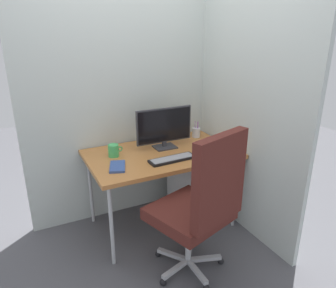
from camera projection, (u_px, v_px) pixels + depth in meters
name	position (u px, v px, depth m)	size (l,w,h in m)	color
ground_plane	(162.00, 223.00, 3.01)	(8.00, 8.00, 0.00)	#4C4C51
wall_back	(141.00, 67.00, 2.88)	(2.20, 0.04, 2.80)	#B7C1BC
wall_side_right	(239.00, 70.00, 2.70)	(0.04, 1.70, 2.80)	#B7C1BC
desk	(162.00, 157.00, 2.78)	(1.27, 0.77, 0.72)	#B27038
office_chair	(201.00, 203.00, 2.18)	(0.64, 0.64, 1.14)	black
filing_cabinet	(197.00, 187.00, 3.08)	(0.39, 0.52, 0.58)	silver
monitor	(164.00, 127.00, 2.82)	(0.52, 0.15, 0.36)	#333338
keyboard	(172.00, 159.00, 2.60)	(0.40, 0.14, 0.02)	black
mouse	(210.00, 148.00, 2.81)	(0.06, 0.08, 0.04)	slate
pen_holder	(196.00, 132.00, 3.14)	(0.08, 0.08, 0.16)	silver
notebook	(117.00, 167.00, 2.46)	(0.12, 0.21, 0.02)	#334C8C
coffee_mug	(114.00, 151.00, 2.67)	(0.12, 0.09, 0.10)	#3FAD59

